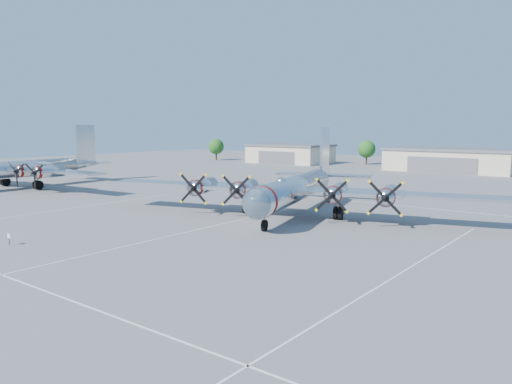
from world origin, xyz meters
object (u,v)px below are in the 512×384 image
Objects in this scene: tree_west at (367,149)px; main_bomber_b29 at (296,214)px; info_placard at (9,237)px; bomber_west at (31,187)px; tree_far_west at (216,147)px; hangar_center at (451,160)px; hangar_west at (290,153)px.

main_bomber_b29 is at bearing -70.49° from tree_west.
main_bomber_b29 is at bearing 71.12° from info_placard.
bomber_west is at bearing 151.98° from info_placard.
tree_far_west is 6.53× the size of info_placard.
hangar_center is 4.31× the size of tree_far_west.
tree_far_west is 75.02m from bomber_west.
main_bomber_b29 is 1.15× the size of bomber_west.
tree_far_west reaches higher than info_placard.
bomber_west is at bearing -105.70° from tree_west.
info_placard is (-11.21, -28.83, 0.72)m from main_bomber_b29.
bomber_west is (-23.54, -83.76, -4.22)m from tree_west.
main_bomber_b29 is at bearing -55.83° from hangar_west.
hangar_west is 22.23× the size of info_placard.
info_placard is (36.60, -99.27, -2.00)m from hangar_west.
hangar_west is 0.56× the size of bomber_west.
tree_far_west is 113.54m from info_placard.
hangar_center is 0.62× the size of main_bomber_b29.
hangar_west is 0.79× the size of hangar_center.
hangar_west is 85.18m from main_bomber_b29.
main_bomber_b29 is (27.81, -78.48, -4.22)m from tree_west.
hangar_west is at bearing 108.20° from main_bomber_b29.
tree_west reaches higher than hangar_center.
hangar_west is 25.36m from tree_far_west.
info_placard is (61.60, -95.30, -3.51)m from tree_far_west.
tree_far_west reaches higher than bomber_west.
tree_far_west is at bearing 102.03° from bomber_west.
tree_west is (20.00, 8.04, 1.51)m from hangar_west.
tree_west is 87.11m from bomber_west.
bomber_west is at bearing -73.35° from tree_far_west.
hangar_west is at bearing -158.11° from tree_west.
hangar_center is 4.31× the size of tree_west.
info_placard is (40.14, -23.54, 0.72)m from bomber_west.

